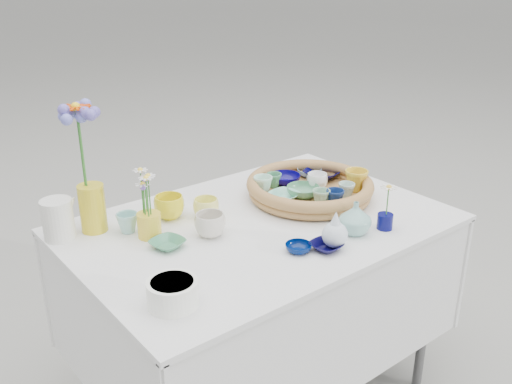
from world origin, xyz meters
TOP-DOWN VIEW (x-y plane):
  - wicker_tray at (0.28, 0.05)m, footprint 0.47×0.47m
  - tray_ceramic_0 at (0.27, 0.18)m, footprint 0.15×0.15m
  - tray_ceramic_1 at (0.43, 0.13)m, footprint 0.16×0.16m
  - tray_ceramic_2 at (0.44, -0.04)m, footprint 0.12×0.12m
  - tray_ceramic_3 at (0.24, 0.04)m, footprint 0.14×0.14m
  - tray_ceramic_4 at (0.23, -0.06)m, footprint 0.07×0.07m
  - tray_ceramic_5 at (0.17, 0.07)m, footprint 0.12×0.12m
  - tray_ceramic_6 at (0.14, 0.16)m, footprint 0.08×0.08m
  - tray_ceramic_7 at (0.33, 0.06)m, footprint 0.09×0.09m
  - tray_ceramic_8 at (0.40, 0.18)m, footprint 0.12×0.12m
  - tray_ceramic_9 at (0.27, -0.09)m, footprint 0.08×0.08m
  - tray_ceramic_10 at (0.11, 0.01)m, footprint 0.10×0.10m
  - tray_ceramic_11 at (0.36, -0.06)m, footprint 0.06×0.06m
  - tray_ceramic_12 at (0.22, 0.18)m, footprint 0.08×0.08m
  - loose_ceramic_0 at (-0.22, 0.22)m, footprint 0.13×0.13m
  - loose_ceramic_1 at (-0.12, 0.14)m, footprint 0.11×0.11m
  - loose_ceramic_2 at (-0.34, 0.04)m, footprint 0.12×0.12m
  - loose_ceramic_3 at (-0.19, 0.02)m, footprint 0.12×0.12m
  - loose_ceramic_4 at (-0.04, -0.24)m, footprint 0.08×0.08m
  - loose_ceramic_5 at (-0.39, 0.21)m, footprint 0.08×0.08m
  - loose_ceramic_6 at (0.04, -0.28)m, footprint 0.10×0.10m
  - fluted_bowl at (-0.49, -0.25)m, footprint 0.16×0.16m
  - bud_vase_paleblue at (0.07, -0.28)m, footprint 0.11×0.11m
  - bud_vase_seafoam at (0.19, -0.26)m, footprint 0.12×0.12m
  - bud_vase_cobalt at (0.30, -0.30)m, footprint 0.06×0.06m
  - single_daisy at (0.30, -0.30)m, footprint 0.06×0.06m
  - tall_vase_yellow at (-0.47, 0.29)m, footprint 0.09×0.09m
  - gerbera at (-0.48, 0.30)m, footprint 0.13×0.13m
  - hydrangea at (-0.48, 0.29)m, footprint 0.11×0.11m
  - white_pitcher at (-0.58, 0.31)m, footprint 0.17×0.14m
  - daisy_cup at (-0.35, 0.14)m, footprint 0.10×0.10m
  - daisy_posy at (-0.35, 0.14)m, footprint 0.10×0.10m

SIDE VIEW (x-z plane):
  - loose_ceramic_6 at x=0.04m, z-range 0.77..0.79m
  - loose_ceramic_2 at x=-0.34m, z-range 0.77..0.79m
  - loose_ceramic_4 at x=-0.04m, z-range 0.77..0.79m
  - bud_vase_cobalt at x=0.30m, z-range 0.77..0.82m
  - tray_ceramic_10 at x=0.11m, z-range 0.78..0.81m
  - tray_ceramic_5 at x=0.17m, z-range 0.78..0.81m
  - loose_ceramic_5 at x=-0.39m, z-range 0.77..0.83m
  - tray_ceramic_8 at x=0.40m, z-range 0.78..0.81m
  - tray_ceramic_1 at x=0.43m, z-range 0.78..0.82m
  - fluted_bowl at x=-0.49m, z-range 0.77..0.84m
  - loose_ceramic_1 at x=-0.12m, z-range 0.77..0.84m
  - tray_ceramic_0 at x=0.27m, z-range 0.78..0.82m
  - tray_ceramic_3 at x=0.24m, z-range 0.78..0.82m
  - wicker_tray at x=0.28m, z-range 0.77..0.84m
  - loose_ceramic_3 at x=-0.19m, z-range 0.77..0.84m
  - daisy_cup at x=-0.35m, z-range 0.77..0.85m
  - loose_ceramic_0 at x=-0.22m, z-range 0.77..0.85m
  - tray_ceramic_12 at x=0.22m, z-range 0.78..0.84m
  - tray_ceramic_11 at x=0.36m, z-range 0.78..0.84m
  - tray_ceramic_4 at x=0.23m, z-range 0.78..0.84m
  - tray_ceramic_9 at x=0.27m, z-range 0.78..0.84m
  - tray_ceramic_7 at x=0.33m, z-range 0.78..0.85m
  - tray_ceramic_6 at x=0.14m, z-range 0.78..0.85m
  - bud_vase_seafoam at x=0.19m, z-range 0.77..0.88m
  - tray_ceramic_2 at x=0.44m, z-range 0.78..0.86m
  - bud_vase_paleblue at x=0.07m, z-range 0.77..0.89m
  - white_pitcher at x=-0.58m, z-range 0.77..0.90m
  - tall_vase_yellow at x=-0.47m, z-range 0.77..0.93m
  - single_daisy at x=0.30m, z-range 0.81..0.92m
  - daisy_posy at x=-0.35m, z-range 0.85..0.99m
  - hydrangea at x=-0.48m, z-range 0.88..1.20m
  - gerbera at x=-0.48m, z-range 0.92..1.19m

